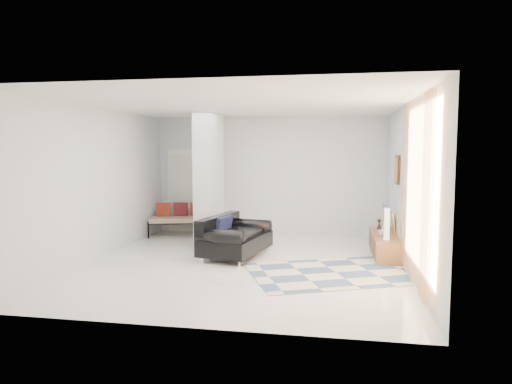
# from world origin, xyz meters

# --- Properties ---
(floor) EXTENTS (6.00, 6.00, 0.00)m
(floor) POSITION_xyz_m (0.00, 0.00, 0.00)
(floor) COLOR silver
(floor) RESTS_ON ground
(ceiling) EXTENTS (6.00, 6.00, 0.00)m
(ceiling) POSITION_xyz_m (0.00, 0.00, 2.80)
(ceiling) COLOR white
(ceiling) RESTS_ON wall_back
(wall_back) EXTENTS (6.00, 0.00, 6.00)m
(wall_back) POSITION_xyz_m (0.00, 3.00, 1.40)
(wall_back) COLOR silver
(wall_back) RESTS_ON ground
(wall_front) EXTENTS (6.00, 0.00, 6.00)m
(wall_front) POSITION_xyz_m (0.00, -3.00, 1.40)
(wall_front) COLOR silver
(wall_front) RESTS_ON ground
(wall_left) EXTENTS (0.00, 6.00, 6.00)m
(wall_left) POSITION_xyz_m (-2.75, 0.00, 1.40)
(wall_left) COLOR silver
(wall_left) RESTS_ON ground
(wall_right) EXTENTS (0.00, 6.00, 6.00)m
(wall_right) POSITION_xyz_m (2.75, 0.00, 1.40)
(wall_right) COLOR silver
(wall_right) RESTS_ON ground
(partition_column) EXTENTS (0.35, 1.20, 2.80)m
(partition_column) POSITION_xyz_m (-1.10, 1.60, 1.40)
(partition_column) COLOR silver
(partition_column) RESTS_ON floor
(hallway_door) EXTENTS (0.85, 0.06, 2.04)m
(hallway_door) POSITION_xyz_m (-2.10, 2.96, 1.02)
(hallway_door) COLOR white
(hallway_door) RESTS_ON floor
(curtain) EXTENTS (0.00, 2.55, 2.55)m
(curtain) POSITION_xyz_m (2.67, -1.15, 1.45)
(curtain) COLOR #FF9343
(curtain) RESTS_ON wall_right
(wall_art) EXTENTS (0.04, 0.45, 0.55)m
(wall_art) POSITION_xyz_m (2.72, 1.14, 1.65)
(wall_art) COLOR #36210E
(wall_art) RESTS_ON wall_right
(media_console) EXTENTS (0.45, 1.84, 0.80)m
(media_console) POSITION_xyz_m (2.52, 1.15, 0.20)
(media_console) COLOR brown
(media_console) RESTS_ON floor
(loveseat) EXTENTS (1.24, 1.75, 0.76)m
(loveseat) POSITION_xyz_m (-0.35, 0.57, 0.35)
(loveseat) COLOR silver
(loveseat) RESTS_ON floor
(daybed) EXTENTS (1.87, 1.18, 0.77)m
(daybed) POSITION_xyz_m (-1.93, 2.47, 0.42)
(daybed) COLOR black
(daybed) RESTS_ON floor
(area_rug) EXTENTS (3.25, 2.76, 0.01)m
(area_rug) POSITION_xyz_m (1.60, -0.36, 0.01)
(area_rug) COLOR beige
(area_rug) RESTS_ON floor
(cylinder_lamp) EXTENTS (0.10, 0.10, 0.57)m
(cylinder_lamp) POSITION_xyz_m (2.50, 0.61, 0.69)
(cylinder_lamp) COLOR white
(cylinder_lamp) RESTS_ON media_console
(bronze_figurine) EXTENTS (0.11, 0.11, 0.21)m
(bronze_figurine) POSITION_xyz_m (2.47, 1.72, 0.51)
(bronze_figurine) COLOR black
(bronze_figurine) RESTS_ON media_console
(vase) EXTENTS (0.22, 0.22, 0.21)m
(vase) POSITION_xyz_m (2.47, 0.88, 0.50)
(vase) COLOR silver
(vase) RESTS_ON media_console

